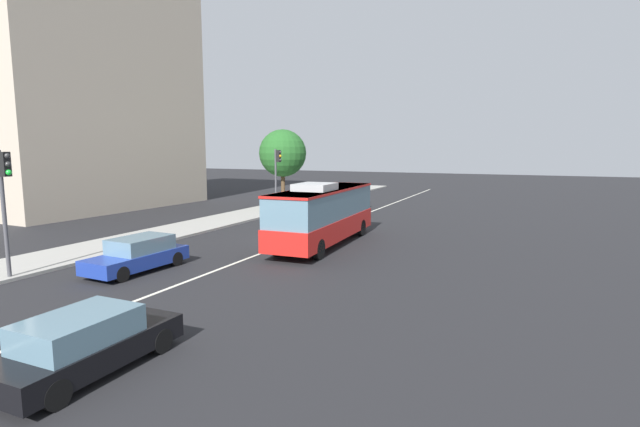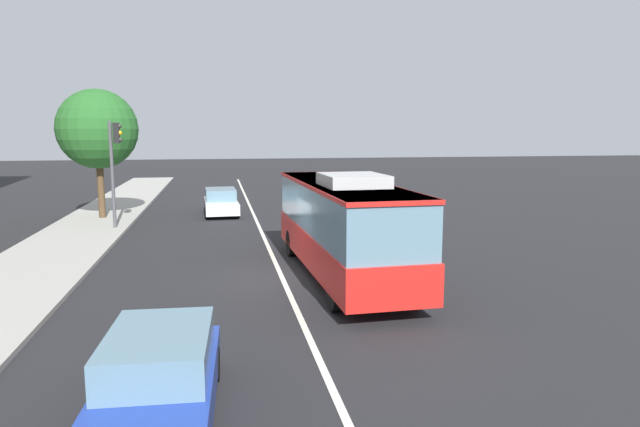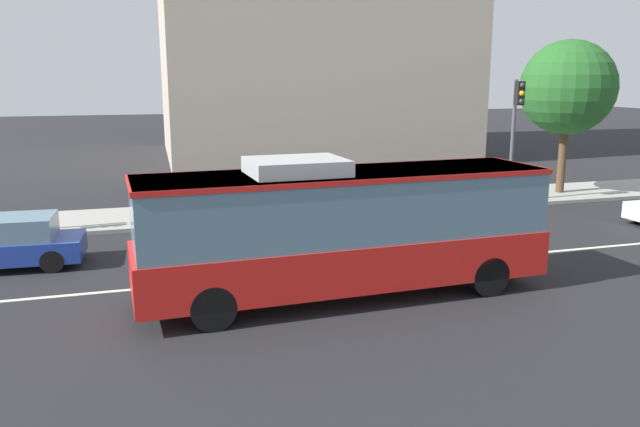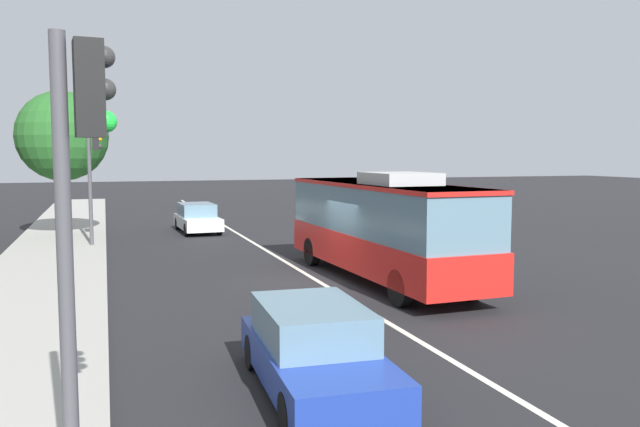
{
  "view_description": "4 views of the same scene",
  "coord_description": "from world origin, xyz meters",
  "px_view_note": "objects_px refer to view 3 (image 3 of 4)",
  "views": [
    {
      "loc": [
        -23.96,
        -12.46,
        5.26
      ],
      "look_at": [
        1.77,
        -0.83,
        1.42
      ],
      "focal_mm": 26.9,
      "sensor_mm": 36.0,
      "label": 1
    },
    {
      "loc": [
        -17.74,
        1.99,
        4.74
      ],
      "look_at": [
        -0.38,
        -1.21,
        2.13
      ],
      "focal_mm": 31.34,
      "sensor_mm": 36.0,
      "label": 2
    },
    {
      "loc": [
        -5.08,
        -15.95,
        5.29
      ],
      "look_at": [
        -0.2,
        0.41,
        1.59
      ],
      "focal_mm": 35.35,
      "sensor_mm": 36.0,
      "label": 3
    },
    {
      "loc": [
        -18.83,
        6.29,
        4.0
      ],
      "look_at": [
        0.12,
        -0.06,
        2.16
      ],
      "focal_mm": 36.11,
      "sensor_mm": 36.0,
      "label": 4
    }
  ],
  "objects_px": {
    "sedan_blue": "(2,243)",
    "traffic_light_mid_block": "(516,120)",
    "transit_bus": "(343,225)",
    "street_tree_kerbside_left": "(568,88)"
  },
  "relations": [
    {
      "from": "sedan_blue",
      "to": "traffic_light_mid_block",
      "type": "relative_size",
      "value": 0.88
    },
    {
      "from": "transit_bus",
      "to": "street_tree_kerbside_left",
      "type": "height_order",
      "value": "street_tree_kerbside_left"
    },
    {
      "from": "sedan_blue",
      "to": "traffic_light_mid_block",
      "type": "height_order",
      "value": "traffic_light_mid_block"
    },
    {
      "from": "sedan_blue",
      "to": "traffic_light_mid_block",
      "type": "xyz_separation_m",
      "value": [
        18.88,
        3.72,
        2.84
      ]
    },
    {
      "from": "transit_bus",
      "to": "sedan_blue",
      "type": "xyz_separation_m",
      "value": [
        -8.45,
        4.99,
        -1.09
      ]
    },
    {
      "from": "transit_bus",
      "to": "street_tree_kerbside_left",
      "type": "xyz_separation_m",
      "value": [
        13.88,
        10.09,
        3.02
      ]
    },
    {
      "from": "street_tree_kerbside_left",
      "to": "transit_bus",
      "type": "bearing_deg",
      "value": -143.97
    },
    {
      "from": "sedan_blue",
      "to": "street_tree_kerbside_left",
      "type": "distance_m",
      "value": 23.27
    },
    {
      "from": "sedan_blue",
      "to": "traffic_light_mid_block",
      "type": "bearing_deg",
      "value": -166.15
    },
    {
      "from": "sedan_blue",
      "to": "street_tree_kerbside_left",
      "type": "xyz_separation_m",
      "value": [
        22.33,
        5.1,
        4.1
      ]
    }
  ]
}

